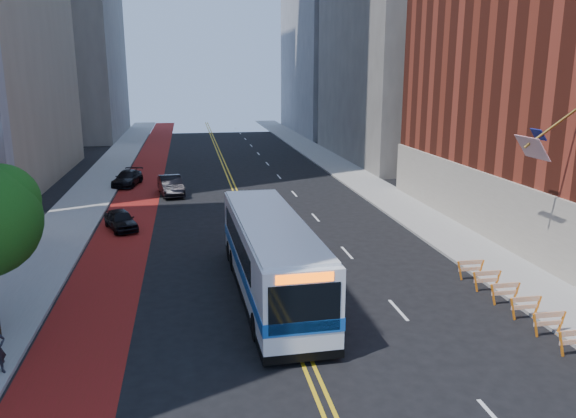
# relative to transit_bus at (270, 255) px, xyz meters

# --- Properties ---
(ground) EXTENTS (160.00, 160.00, 0.00)m
(ground) POSITION_rel_transit_bus_xyz_m (0.36, -8.73, -1.90)
(ground) COLOR black
(ground) RESTS_ON ground
(sidewalk_left) EXTENTS (4.00, 140.00, 0.15)m
(sidewalk_left) POSITION_rel_transit_bus_xyz_m (-11.64, 21.27, -1.82)
(sidewalk_left) COLOR gray
(sidewalk_left) RESTS_ON ground
(sidewalk_right) EXTENTS (4.00, 140.00, 0.15)m
(sidewalk_right) POSITION_rel_transit_bus_xyz_m (12.36, 21.27, -1.82)
(sidewalk_right) COLOR gray
(sidewalk_right) RESTS_ON ground
(bus_lane_paint) EXTENTS (3.60, 140.00, 0.01)m
(bus_lane_paint) POSITION_rel_transit_bus_xyz_m (-7.74, 21.27, -1.90)
(bus_lane_paint) COLOR maroon
(bus_lane_paint) RESTS_ON ground
(center_line_inner) EXTENTS (0.14, 140.00, 0.01)m
(center_line_inner) POSITION_rel_transit_bus_xyz_m (0.18, 21.27, -1.90)
(center_line_inner) COLOR gold
(center_line_inner) RESTS_ON ground
(center_line_outer) EXTENTS (0.14, 140.00, 0.01)m
(center_line_outer) POSITION_rel_transit_bus_xyz_m (0.54, 21.27, -1.90)
(center_line_outer) COLOR gold
(center_line_outer) RESTS_ON ground
(lane_dashes) EXTENTS (0.14, 98.20, 0.01)m
(lane_dashes) POSITION_rel_transit_bus_xyz_m (5.16, 29.27, -1.89)
(lane_dashes) COLOR silver
(lane_dashes) RESTS_ON ground
(construction_barriers) EXTENTS (1.42, 10.91, 1.00)m
(construction_barriers) POSITION_rel_transit_bus_xyz_m (9.96, -5.30, -1.22)
(construction_barriers) COLOR orange
(construction_barriers) RESTS_ON ground
(transit_bus) EXTENTS (3.26, 13.31, 3.64)m
(transit_bus) POSITION_rel_transit_bus_xyz_m (0.00, 0.00, 0.00)
(transit_bus) COLOR white
(transit_bus) RESTS_ON ground
(car_a) EXTENTS (2.76, 4.09, 1.29)m
(car_a) POSITION_rel_transit_bus_xyz_m (-7.97, 12.54, -1.25)
(car_a) COLOR black
(car_a) RESTS_ON ground
(car_b) EXTENTS (2.45, 5.05, 1.60)m
(car_b) POSITION_rel_transit_bus_xyz_m (-5.02, 22.70, -1.10)
(car_b) COLOR black
(car_b) RESTS_ON ground
(car_c) EXTENTS (2.77, 4.91, 1.34)m
(car_c) POSITION_rel_transit_bus_xyz_m (-8.94, 27.34, -1.23)
(car_c) COLOR black
(car_c) RESTS_ON ground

